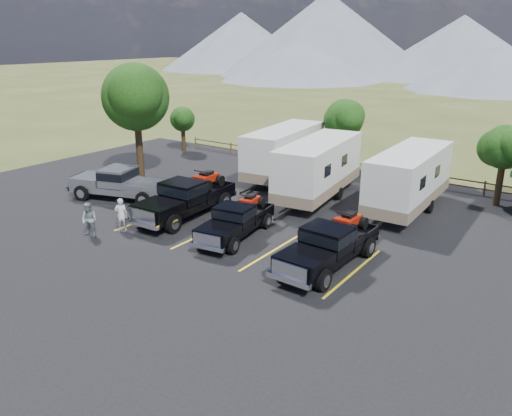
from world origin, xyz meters
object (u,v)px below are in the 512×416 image
Objects in this scene: trailer_left at (284,152)px; rig_left at (186,197)px; rig_center at (236,220)px; rig_right at (330,244)px; tree_big_nw at (135,97)px; pickup_silver at (121,183)px; trailer_center at (319,169)px; person_a at (121,215)px; trailer_right at (409,180)px; person_b at (89,220)px.

rig_left is at bearing -97.65° from trailer_left.
rig_center is (4.04, -0.77, -0.20)m from rig_left.
rig_right is at bearing -12.35° from rig_center.
trailer_left is (8.20, 5.69, -3.73)m from tree_big_nw.
pickup_silver is (2.78, -4.04, -4.54)m from tree_big_nw.
trailer_center is 5.91× the size of person_a.
trailer_left is (-9.16, 10.73, 0.83)m from rig_right.
rig_right is 9.06m from trailer_right.
rig_right is 0.92× the size of pickup_silver.
trailer_center is (12.34, 3.07, -3.71)m from tree_big_nw.
rig_center is 0.56× the size of trailer_center.
trailer_right is at bearing 100.75° from pickup_silver.
rig_center is at bearing -13.88° from rig_left.
trailer_left is at bearing 167.90° from trailer_right.
tree_big_nw is 18.64m from rig_right.
rig_right is 3.62× the size of person_a.
rig_left is (8.05, -3.96, -4.47)m from tree_big_nw.
trailer_left reaches higher than rig_left.
pickup_silver is at bearing 166.65° from rig_center.
trailer_left is at bearing 133.12° from pickup_silver.
person_a is at bearing -47.55° from tree_big_nw.
rig_right is 10.78m from person_a.
trailer_center is at bearing 108.90° from pickup_silver.
rig_center is 11.17m from trailer_left.
pickup_silver is (-5.27, -0.08, -0.07)m from rig_left.
tree_big_nw reaches higher than trailer_right.
rig_right is 14.13m from trailer_left.
trailer_right is at bearing 32.87° from person_b.
rig_center is 3.31× the size of person_a.
person_b is at bearing -124.42° from trailer_center.
rig_left is 4.12m from rig_center.
rig_right is 0.63× the size of trailer_right.
trailer_center reaches higher than rig_right.
rig_left reaches higher than rig_center.
rig_left is 9.37m from rig_right.
pickup_silver is at bearing -153.32° from trailer_right.
trailer_right is (9.37, -1.70, -0.01)m from trailer_left.
pickup_silver is (-14.58, 1.00, 0.02)m from rig_right.
trailer_left is 5.83× the size of person_a.
trailer_left is at bearing -140.55° from person_a.
person_a is at bearing -124.63° from trailer_center.
rig_left is 12.43m from trailer_right.
tree_big_nw is at bearing -169.02° from trailer_right.
rig_center is at bearing 178.68° from rig_right.
rig_center is at bearing 163.10° from person_a.
trailer_center reaches higher than rig_center.
rig_left is 3.74m from person_a.
person_a is (4.09, -3.46, -0.15)m from pickup_silver.
trailer_left is at bearing 86.00° from rig_left.
trailer_right is 16.85m from pickup_silver.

